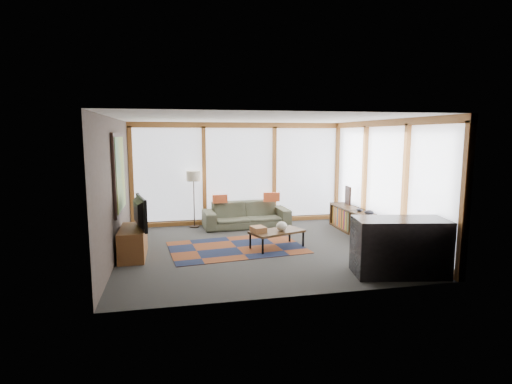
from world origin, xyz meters
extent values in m
plane|color=#2D2D2B|center=(0.00, 0.00, 0.00)|extent=(5.50, 5.50, 0.00)
cube|color=#42372F|center=(-2.75, 0.00, 1.30)|extent=(0.04, 5.00, 2.60)
cube|color=#42372F|center=(0.00, -2.50, 1.30)|extent=(5.50, 0.04, 2.60)
cube|color=silver|center=(0.00, 0.00, 2.60)|extent=(5.50, 5.00, 0.04)
cube|color=white|center=(0.00, 2.47, 1.30)|extent=(5.30, 0.02, 2.35)
cube|color=white|center=(2.72, 0.00, 1.30)|extent=(0.02, 4.80, 2.35)
cube|color=black|center=(-2.71, 0.30, 1.55)|extent=(0.05, 1.35, 1.55)
cube|color=#BCA60A|center=(-2.69, 0.30, 1.55)|extent=(0.02, 1.20, 1.40)
cube|color=brown|center=(-0.46, 0.13, 0.01)|extent=(2.84, 2.00, 0.01)
imported|color=#3B3E2D|center=(0.08, 1.95, 0.31)|extent=(2.18, 0.96, 0.62)
cube|color=#CA4F28|center=(-0.58, 1.99, 0.72)|extent=(0.37, 0.14, 0.20)
cube|color=#CA4F28|center=(0.73, 1.94, 0.74)|extent=(0.42, 0.16, 0.23)
cube|color=brown|center=(-0.05, -0.06, 0.41)|extent=(0.31, 0.36, 0.10)
ellipsoid|color=beige|center=(0.43, -0.09, 0.46)|extent=(0.27, 0.27, 0.19)
ellipsoid|color=black|center=(2.44, 0.09, 0.62)|extent=(0.21, 0.21, 0.10)
ellipsoid|color=black|center=(2.40, 0.47, 0.61)|extent=(0.16, 0.16, 0.07)
cube|color=black|center=(2.55, 1.42, 0.80)|extent=(0.08, 0.35, 0.45)
cube|color=brown|center=(-2.47, -0.07, 0.28)|extent=(0.46, 1.11, 0.56)
imported|color=black|center=(-2.40, -0.11, 0.86)|extent=(0.35, 1.05, 0.60)
cube|color=black|center=(1.91, -1.98, 0.47)|extent=(1.58, 0.95, 0.94)
camera|label=1|loc=(-1.70, -7.69, 2.28)|focal=28.00mm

